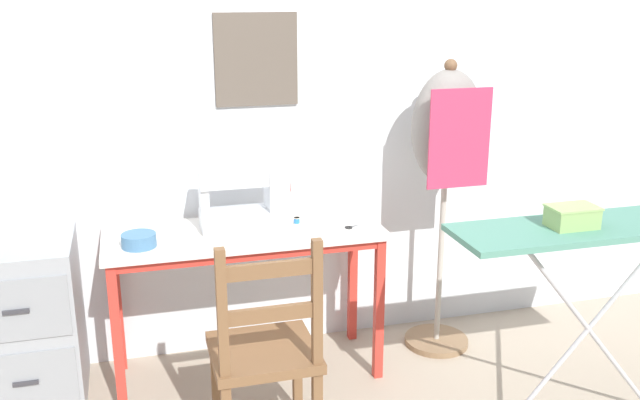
# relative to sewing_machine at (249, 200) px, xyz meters

# --- Properties ---
(ground_plane) EXTENTS (14.00, 14.00, 0.00)m
(ground_plane) POSITION_rel_sewing_machine_xyz_m (-0.03, -0.27, -0.84)
(ground_plane) COLOR tan
(wall_back) EXTENTS (10.00, 0.07, 2.55)m
(wall_back) POSITION_rel_sewing_machine_xyz_m (-0.03, 0.26, 0.44)
(wall_back) COLOR silver
(wall_back) RESTS_ON ground_plane
(sewing_table) EXTENTS (1.23, 0.47, 0.71)m
(sewing_table) POSITION_rel_sewing_machine_xyz_m (-0.03, -0.05, -0.22)
(sewing_table) COLOR silver
(sewing_table) RESTS_ON ground_plane
(sewing_machine) EXTENTS (0.40, 0.19, 0.30)m
(sewing_machine) POSITION_rel_sewing_machine_xyz_m (0.00, 0.00, 0.00)
(sewing_machine) COLOR white
(sewing_machine) RESTS_ON sewing_table
(fabric_bowl) EXTENTS (0.14, 0.14, 0.06)m
(fabric_bowl) POSITION_rel_sewing_machine_xyz_m (-0.49, -0.13, -0.10)
(fabric_bowl) COLOR teal
(fabric_bowl) RESTS_ON sewing_table
(scissors) EXTENTS (0.13, 0.06, 0.01)m
(scissors) POSITION_rel_sewing_machine_xyz_m (0.45, -0.13, -0.12)
(scissors) COLOR silver
(scissors) RESTS_ON sewing_table
(thread_spool_near_machine) EXTENTS (0.03, 0.03, 0.03)m
(thread_spool_near_machine) POSITION_rel_sewing_machine_xyz_m (0.22, -0.01, -0.11)
(thread_spool_near_machine) COLOR #2875C1
(thread_spool_near_machine) RESTS_ON sewing_table
(wooden_chair) EXTENTS (0.40, 0.38, 0.90)m
(wooden_chair) POSITION_rel_sewing_machine_xyz_m (-0.06, -0.63, -0.42)
(wooden_chair) COLOR brown
(wooden_chair) RESTS_ON ground_plane
(filing_cabinet) EXTENTS (0.44, 0.47, 0.73)m
(filing_cabinet) POSITION_rel_sewing_machine_xyz_m (-0.97, 0.00, -0.47)
(filing_cabinet) COLOR #93999E
(filing_cabinet) RESTS_ON ground_plane
(dress_form) EXTENTS (0.35, 0.32, 1.43)m
(dress_form) POSITION_rel_sewing_machine_xyz_m (0.94, -0.02, 0.21)
(dress_form) COLOR #846647
(dress_form) RESTS_ON ground_plane
(ironing_board) EXTENTS (1.19, 0.32, 0.88)m
(ironing_board) POSITION_rel_sewing_machine_xyz_m (1.24, -0.79, -0.01)
(ironing_board) COLOR #518E7A
(ironing_board) RESTS_ON ground_plane
(storage_box) EXTENTS (0.18, 0.12, 0.08)m
(storage_box) POSITION_rel_sewing_machine_xyz_m (1.10, -0.79, 0.08)
(storage_box) COLOR #8EB266
(storage_box) RESTS_ON ironing_board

